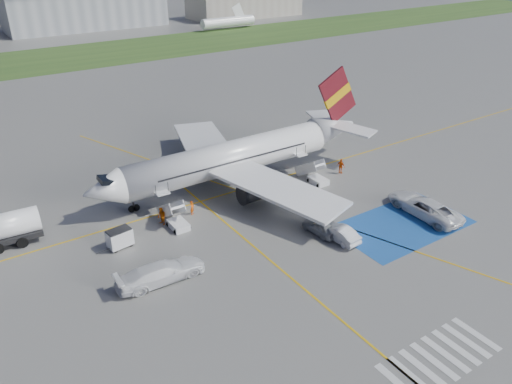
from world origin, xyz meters
TOP-DOWN VIEW (x-y plane):
  - ground at (0.00, 0.00)m, footprint 400.00×400.00m
  - grass_strip at (0.00, 95.00)m, footprint 400.00×30.00m
  - taxiway_line_main at (0.00, 12.00)m, footprint 120.00×0.20m
  - taxiway_line_cross at (-5.00, -10.00)m, footprint 0.20×60.00m
  - taxiway_line_diag at (0.00, 12.00)m, footprint 20.71×56.45m
  - staging_box at (10.00, -4.00)m, footprint 14.00×8.00m
  - crosswalk at (-1.80, -18.00)m, footprint 9.00×4.00m
  - terminal_centre at (20.00, 135.00)m, footprint 48.00×18.00m
  - terminal_east at (75.00, 128.00)m, footprint 40.00×16.00m
  - airliner at (1.51, 14.00)m, footprint 36.81×32.95m
  - airstairs_fwd at (-9.50, 8.70)m, footprint 1.90×5.20m
  - airstairs_aft at (9.00, 8.70)m, footprint 1.90×5.20m
  - gpu_cart at (-15.65, 8.22)m, footprint 2.46×1.77m
  - belt_loader at (17.70, 19.78)m, footprint 5.63×2.57m
  - car_silver_a at (1.89, -0.53)m, footprint 1.98×4.24m
  - car_silver_b at (2.62, -2.43)m, footprint 1.92×4.74m
  - van_white_a at (13.55, -3.75)m, footprint 3.28×6.70m
  - van_white_b at (-14.55, 1.14)m, footprint 5.97×2.56m
  - crew_fwd at (-7.02, 9.97)m, footprint 0.69×0.67m
  - crew_nose at (-10.61, 9.79)m, footprint 0.87×1.04m
  - crew_aft at (13.15, 8.86)m, footprint 0.76×1.23m

SIDE VIEW (x-z plane):
  - ground at x=0.00m, z-range 0.00..0.00m
  - grass_strip at x=0.00m, z-range 0.00..0.01m
  - taxiway_line_main at x=0.00m, z-range 0.00..0.01m
  - taxiway_line_cross at x=-5.00m, z-range 0.00..0.01m
  - taxiway_line_diag at x=0.00m, z-range 0.00..0.01m
  - staging_box at x=10.00m, z-range 0.00..0.01m
  - crosswalk at x=-1.80m, z-range 0.00..0.01m
  - belt_loader at x=17.70m, z-range -0.41..1.23m
  - airstairs_fwd at x=-9.50m, z-range -1.18..2.42m
  - airstairs_aft at x=9.00m, z-range -1.18..2.42m
  - car_silver_a at x=1.89m, z-range 0.00..1.40m
  - car_silver_b at x=2.62m, z-range 0.00..1.53m
  - crew_fwd at x=-7.02m, z-range 0.00..1.60m
  - gpu_cart at x=-15.65m, z-range -0.09..1.81m
  - crew_nose at x=-10.61m, z-range 0.00..1.94m
  - crew_aft at x=13.15m, z-range 0.00..1.95m
  - van_white_b at x=-14.55m, z-range 0.00..2.31m
  - van_white_a at x=13.55m, z-range 0.00..2.47m
  - airliner at x=1.51m, z-range -2.57..9.35m
  - terminal_east at x=75.00m, z-range 0.00..8.00m
  - terminal_centre at x=20.00m, z-range 0.00..12.00m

